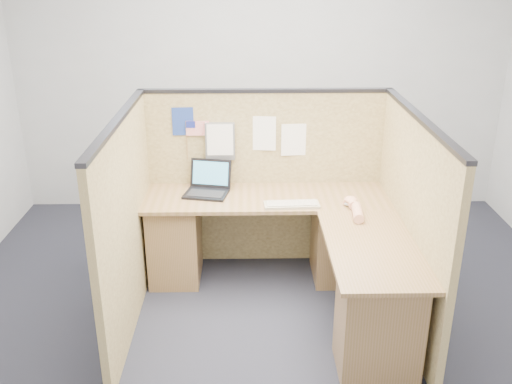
{
  "coord_description": "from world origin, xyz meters",
  "views": [
    {
      "loc": [
        -0.16,
        -3.54,
        2.48
      ],
      "look_at": [
        -0.08,
        0.5,
        0.84
      ],
      "focal_mm": 40.0,
      "sensor_mm": 36.0,
      "label": 1
    }
  ],
  "objects_px": {
    "l_desk": "(292,257)",
    "keyboard": "(292,204)",
    "mouse": "(351,203)",
    "laptop": "(206,185)"
  },
  "relations": [
    {
      "from": "l_desk",
      "to": "laptop",
      "type": "distance_m",
      "value": 0.92
    },
    {
      "from": "l_desk",
      "to": "keyboard",
      "type": "height_order",
      "value": "keyboard"
    },
    {
      "from": "l_desk",
      "to": "laptop",
      "type": "bearing_deg",
      "value": 143.5
    },
    {
      "from": "l_desk",
      "to": "mouse",
      "type": "relative_size",
      "value": 17.64
    },
    {
      "from": "l_desk",
      "to": "keyboard",
      "type": "distance_m",
      "value": 0.4
    },
    {
      "from": "l_desk",
      "to": "mouse",
      "type": "distance_m",
      "value": 0.61
    },
    {
      "from": "l_desk",
      "to": "mouse",
      "type": "xyz_separation_m",
      "value": [
        0.46,
        0.19,
        0.36
      ]
    },
    {
      "from": "keyboard",
      "to": "mouse",
      "type": "distance_m",
      "value": 0.45
    },
    {
      "from": "laptop",
      "to": "keyboard",
      "type": "distance_m",
      "value": 0.74
    },
    {
      "from": "mouse",
      "to": "l_desk",
      "type": "bearing_deg",
      "value": -157.55
    }
  ]
}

